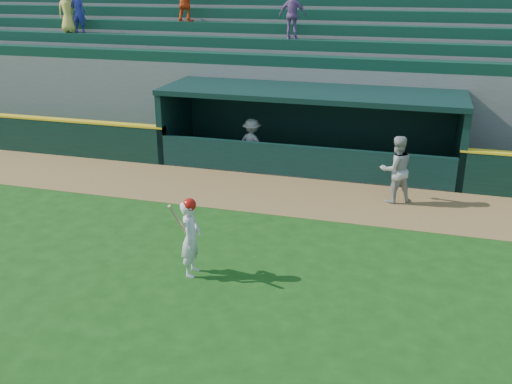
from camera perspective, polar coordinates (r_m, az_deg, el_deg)
ground at (r=11.77m, az=-2.18°, el=-8.61°), size 120.00×120.00×0.00m
warning_track at (r=16.05m, az=3.27°, el=-0.30°), size 40.00×3.00×0.01m
dugout_player_front at (r=15.72m, az=13.83°, el=2.21°), size 1.12×1.03×1.85m
dugout_player_inside at (r=18.11m, az=-0.40°, el=4.85°), size 1.16×0.87×1.60m
dugout at (r=18.55m, az=5.53°, el=6.93°), size 9.40×2.80×2.46m
stands at (r=22.77m, az=7.78°, el=12.08°), size 34.50×6.25×7.05m
batter_at_plate at (r=11.62m, az=-6.55°, el=-4.45°), size 0.49×0.79×1.69m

